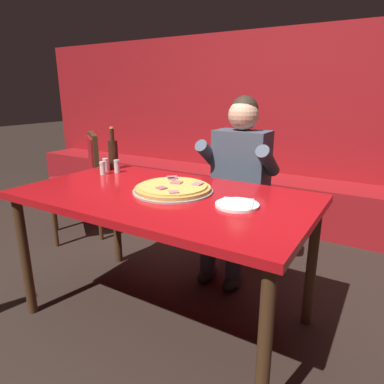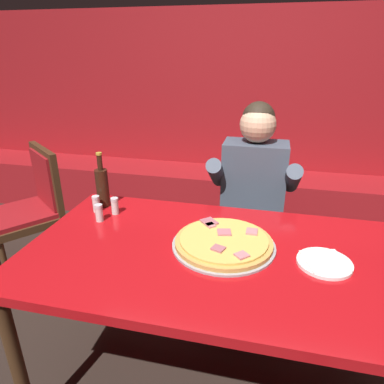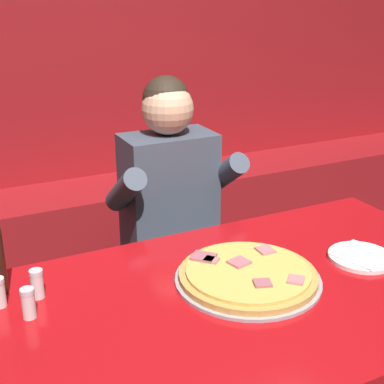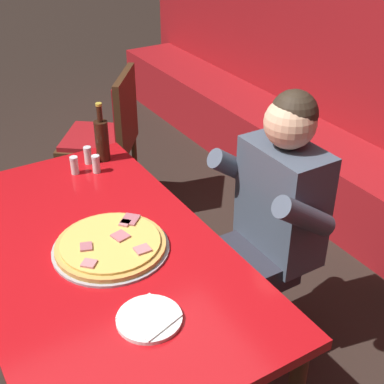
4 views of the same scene
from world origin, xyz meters
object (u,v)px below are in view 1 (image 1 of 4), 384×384
Objects in this scene: beer_bottle at (113,153)px; shaker_black_pepper at (117,167)px; diner_seated_blue_shirt at (236,180)px; dining_chair_far_right at (82,176)px; plate_white_paper at (237,205)px; shaker_oregano at (106,165)px; pizza at (173,188)px; main_dining_table at (163,206)px; shaker_red_pepper_flakes at (103,169)px.

shaker_black_pepper is at bearing -37.85° from beer_bottle.
diner_seated_blue_shirt is 1.35× the size of dining_chair_far_right.
plate_white_paper is 2.44× the size of shaker_black_pepper.
dining_chair_far_right is at bearing 151.12° from shaker_oregano.
diner_seated_blue_shirt is (0.76, 0.49, -0.11)m from shaker_oregano.
beer_bottle is (-0.68, 0.26, 0.09)m from pizza.
dining_chair_far_right is at bearing 157.53° from pizza.
diner_seated_blue_shirt is at bearing 36.53° from shaker_black_pepper.
main_dining_table is at bearing -98.49° from diner_seated_blue_shirt.
beer_bottle reaches higher than shaker_red_pepper_flakes.
pizza reaches higher than plate_white_paper.
shaker_oregano is 0.86m from dining_chair_far_right.
dining_chair_far_right reaches higher than pizza.
shaker_oregano reaches higher than main_dining_table.
shaker_black_pepper is (-0.55, 0.23, 0.11)m from main_dining_table.
shaker_red_pepper_flakes is (-0.62, 0.09, 0.02)m from pizza.
shaker_oregano is at bearing 165.00° from pizza.
plate_white_paper is 0.72× the size of beer_bottle.
shaker_black_pepper is at bearing 166.86° from plate_white_paper.
pizza is 5.08× the size of shaker_oregano.
plate_white_paper is 0.22× the size of dining_chair_far_right.
diner_seated_blue_shirt reaches higher than beer_bottle.
dining_chair_far_right is (-1.37, 0.63, -0.14)m from main_dining_table.
shaker_black_pepper is at bearing 66.04° from shaker_red_pepper_flakes.
shaker_oregano is at bearing 124.58° from shaker_red_pepper_flakes.
pizza is 0.34× the size of diner_seated_blue_shirt.
shaker_oregano is at bearing 179.80° from shaker_black_pepper.
diner_seated_blue_shirt reaches higher than shaker_red_pepper_flakes.
shaker_red_pepper_flakes is (0.06, -0.09, 0.00)m from shaker_oregano.
pizza is at bearing -20.99° from beer_bottle.
beer_bottle reaches higher than dining_chair_far_right.
shaker_black_pepper reaches higher than main_dining_table.
beer_bottle reaches higher than pizza.
plate_white_paper is 1.01m from shaker_black_pepper.
pizza is 0.63m from shaker_red_pepper_flakes.
plate_white_paper is 0.79m from diner_seated_blue_shirt.
shaker_oregano and shaker_red_pepper_flakes have the same top height.
plate_white_paper is 1.13m from beer_bottle.
beer_bottle is at bearing 142.15° from shaker_black_pepper.
main_dining_table is 1.24× the size of diner_seated_blue_shirt.
dining_chair_far_right is at bearing 154.22° from shaker_black_pepper.
shaker_black_pepper is 0.07× the size of diner_seated_blue_shirt.
beer_bottle is at bearing 164.13° from plate_white_paper.
diner_seated_blue_shirt is (-0.32, 0.71, -0.08)m from plate_white_paper.
shaker_black_pepper is 1.00× the size of shaker_red_pepper_flakes.
beer_bottle is 0.15m from shaker_black_pepper.
dining_chair_far_right is (-1.40, 0.58, -0.23)m from pizza.
dining_chair_far_right is (-0.78, 0.49, -0.25)m from shaker_red_pepper_flakes.
shaker_black_pepper is (-0.98, 0.23, 0.03)m from plate_white_paper.
shaker_oregano is 0.11m from shaker_red_pepper_flakes.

